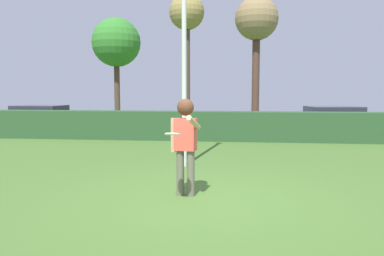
# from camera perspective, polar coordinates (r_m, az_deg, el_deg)

# --- Properties ---
(ground_plane) EXTENTS (60.00, 60.00, 0.00)m
(ground_plane) POSITION_cam_1_polar(r_m,az_deg,el_deg) (6.75, 1.68, -10.85)
(ground_plane) COLOR #466B2C
(person) EXTENTS (0.56, 0.78, 1.77)m
(person) POSITION_cam_1_polar(r_m,az_deg,el_deg) (6.83, -1.01, -1.17)
(person) COLOR #686252
(person) RESTS_ON ground
(frisbee) EXTENTS (0.26, 0.26, 0.07)m
(frisbee) POSITION_cam_1_polar(r_m,az_deg,el_deg) (6.13, -2.92, -0.92)
(frisbee) COLOR white
(lamppost) EXTENTS (0.24, 0.24, 7.00)m
(lamppost) POSITION_cam_1_polar(r_m,az_deg,el_deg) (9.77, -1.20, 16.85)
(lamppost) COLOR silver
(lamppost) RESTS_ON ground
(hedge_row) EXTENTS (20.87, 0.90, 1.13)m
(hedge_row) POSITION_cam_1_polar(r_m,az_deg,el_deg) (14.78, 4.53, 0.30)
(hedge_row) COLOR #2B4F2B
(hedge_row) RESTS_ON ground
(parked_car_black) EXTENTS (4.27, 1.96, 1.25)m
(parked_car_black) POSITION_cam_1_polar(r_m,az_deg,el_deg) (19.27, -21.88, 1.51)
(parked_car_black) COLOR black
(parked_car_black) RESTS_ON ground
(parked_car_blue) EXTENTS (4.41, 2.32, 1.25)m
(parked_car_blue) POSITION_cam_1_polar(r_m,az_deg,el_deg) (17.70, 20.48, 1.23)
(parked_car_blue) COLOR #263FA5
(parked_car_blue) RESTS_ON ground
(bare_elm_tree) EXTENTS (1.79, 1.79, 6.81)m
(bare_elm_tree) POSITION_cam_1_polar(r_m,az_deg,el_deg) (20.00, -0.80, 16.22)
(bare_elm_tree) COLOR brown
(bare_elm_tree) RESTS_ON ground
(oak_tree) EXTENTS (2.66, 2.66, 5.91)m
(oak_tree) POSITION_cam_1_polar(r_m,az_deg,el_deg) (21.65, -11.32, 12.38)
(oak_tree) COLOR brown
(oak_tree) RESTS_ON ground
(maple_tree) EXTENTS (2.16, 2.16, 6.62)m
(maple_tree) POSITION_cam_1_polar(r_m,az_deg,el_deg) (19.92, 9.68, 15.37)
(maple_tree) COLOR #51362C
(maple_tree) RESTS_ON ground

